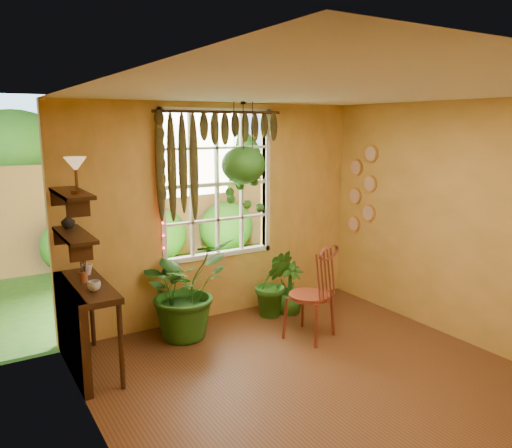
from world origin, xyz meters
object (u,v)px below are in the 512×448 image
(potted_plant_mid, at_px, (274,283))
(hanging_basket, at_px, (243,169))
(counter_ledge, at_px, (77,320))
(potted_plant_left, at_px, (185,289))
(windsor_chair, at_px, (312,307))

(potted_plant_mid, relative_size, hanging_basket, 0.66)
(counter_ledge, xyz_separation_m, potted_plant_mid, (2.48, 0.24, -0.11))
(counter_ledge, distance_m, hanging_basket, 2.53)
(counter_ledge, height_order, hanging_basket, hanging_basket)
(potted_plant_left, relative_size, potted_plant_mid, 1.31)
(windsor_chair, bearing_deg, potted_plant_left, 122.65)
(potted_plant_mid, bearing_deg, potted_plant_left, 179.87)
(counter_ledge, height_order, windsor_chair, windsor_chair)
(windsor_chair, distance_m, hanging_basket, 1.82)
(potted_plant_mid, bearing_deg, hanging_basket, 163.88)
(windsor_chair, bearing_deg, hanging_basket, 88.33)
(potted_plant_left, xyz_separation_m, potted_plant_mid, (1.23, -0.00, -0.14))
(windsor_chair, distance_m, potted_plant_mid, 0.80)
(counter_ledge, distance_m, potted_plant_left, 1.28)
(counter_ledge, distance_m, windsor_chair, 2.55)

